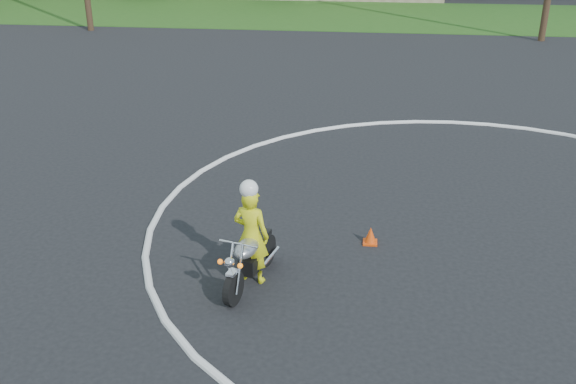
# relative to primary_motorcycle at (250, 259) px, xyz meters

# --- Properties ---
(ground) EXTENTS (120.00, 120.00, 0.00)m
(ground) POSITION_rel_primary_motorcycle_xyz_m (3.85, -0.57, -0.44)
(ground) COLOR black
(ground) RESTS_ON ground
(grass_strip) EXTENTS (120.00, 10.00, 0.02)m
(grass_strip) POSITION_rel_primary_motorcycle_xyz_m (3.85, 26.43, -0.43)
(grass_strip) COLOR #1E4714
(grass_strip) RESTS_ON ground
(primary_motorcycle) EXTENTS (0.74, 1.69, 0.90)m
(primary_motorcycle) POSITION_rel_primary_motorcycle_xyz_m (0.00, 0.00, 0.00)
(primary_motorcycle) COLOR black
(primary_motorcycle) RESTS_ON ground
(rider_primary_grp) EXTENTS (0.63, 0.49, 1.68)m
(rider_primary_grp) POSITION_rel_primary_motorcycle_xyz_m (0.00, 0.13, 0.37)
(rider_primary_grp) COLOR yellow
(rider_primary_grp) RESTS_ON ground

